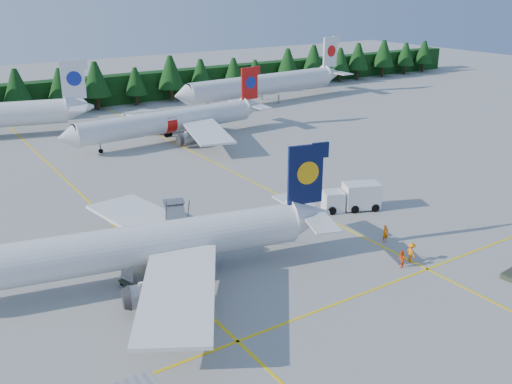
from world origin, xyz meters
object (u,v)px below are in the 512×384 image
airliner_navy (117,250)px  service_truck (351,197)px  airliner_red (164,123)px  airstairs (181,250)px

airliner_navy → service_truck: size_ratio=5.32×
airliner_red → airstairs: 42.84m
airliner_navy → airliner_red: size_ratio=0.99×
airliner_red → service_truck: (5.01, -38.82, -1.63)m
airliner_navy → airstairs: bearing=23.9°
airliner_navy → service_truck: airliner_navy is taller
service_truck → airstairs: bearing=-155.3°
airliner_red → service_truck: bearing=-86.7°
airliner_navy → airliner_red: bearing=72.8°
airliner_navy → airstairs: (6.40, 1.32, -2.23)m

